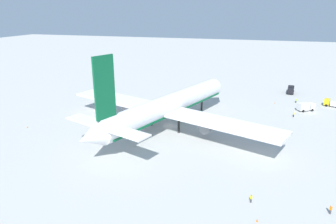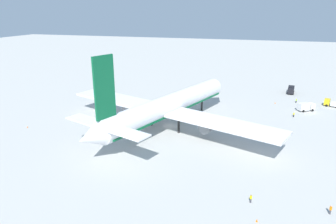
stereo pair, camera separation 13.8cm
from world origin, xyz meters
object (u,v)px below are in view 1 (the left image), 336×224
object	(u,v)px
service_truck_2	(332,103)
traffic_cone_1	(257,220)
ground_worker_1	(296,101)
traffic_cone_2	(275,103)
ground_worker_3	(331,210)
traffic_cone_0	(27,127)
service_truck_0	(291,90)
service_truck_1	(306,106)
airliner	(167,106)
ground_worker_4	(251,198)
ground_worker_5	(294,115)

from	to	relation	value
service_truck_2	traffic_cone_1	xyz separation A→B (m)	(-75.77, 25.48, -1.05)
ground_worker_1	traffic_cone_2	bearing A→B (deg)	113.36
ground_worker_3	traffic_cone_0	size ratio (longest dim) A/B	3.21
ground_worker_1	service_truck_0	bearing A→B (deg)	3.54
service_truck_0	ground_worker_3	xyz separation A→B (m)	(-86.10, -0.25, -0.67)
service_truck_1	traffic_cone_2	size ratio (longest dim) A/B	11.50
service_truck_0	traffic_cone_0	world-z (taller)	service_truck_0
airliner	traffic_cone_0	xyz separation A→B (m)	(-12.71, 41.22, -6.54)
airliner	ground_worker_3	world-z (taller)	airliner
airliner	ground_worker_3	distance (m)	51.30
ground_worker_1	traffic_cone_0	size ratio (longest dim) A/B	3.15
service_truck_2	ground_worker_1	world-z (taller)	service_truck_2
service_truck_1	traffic_cone_2	distance (m)	12.00
airliner	traffic_cone_2	xyz separation A→B (m)	(36.17, -32.66, -6.54)
airliner	ground_worker_4	bearing A→B (deg)	-141.01
traffic_cone_0	ground_worker_1	bearing A→B (deg)	-57.40
ground_worker_5	traffic_cone_0	bearing A→B (deg)	113.32
ground_worker_4	traffic_cone_0	distance (m)	70.21
traffic_cone_0	traffic_cone_2	bearing A→B (deg)	-56.52
service_truck_1	ground_worker_5	size ratio (longest dim) A/B	3.79
service_truck_2	ground_worker_4	xyz separation A→B (m)	(-70.42, 26.75, -0.47)
service_truck_2	traffic_cone_0	distance (m)	106.98
service_truck_2	traffic_cone_2	bearing A→B (deg)	95.40
service_truck_2	ground_worker_1	size ratio (longest dim) A/B	3.70
ground_worker_5	traffic_cone_1	xyz separation A→B (m)	(-59.20, 10.68, -0.57)
ground_worker_3	ground_worker_5	bearing A→B (deg)	1.82
traffic_cone_1	service_truck_2	bearing A→B (deg)	-18.59
service_truck_1	ground_worker_1	bearing A→B (deg)	12.74
service_truck_2	ground_worker_4	world-z (taller)	service_truck_2
ground_worker_3	ground_worker_1	bearing A→B (deg)	-0.53
ground_worker_3	traffic_cone_2	bearing A→B (deg)	6.02
service_truck_0	airliner	bearing A→B (deg)	143.92
traffic_cone_0	service_truck_1	bearing A→B (deg)	-63.17
traffic_cone_0	service_truck_2	bearing A→B (deg)	-61.66
service_truck_2	service_truck_0	bearing A→B (deg)	39.46
service_truck_1	ground_worker_5	bearing A→B (deg)	150.93
service_truck_0	service_truck_2	distance (m)	21.01
ground_worker_1	traffic_cone_1	xyz separation A→B (m)	(-77.24, 13.05, -0.61)
traffic_cone_2	airliner	bearing A→B (deg)	137.92
service_truck_2	ground_worker_4	distance (m)	75.33
traffic_cone_1	ground_worker_3	bearing A→B (deg)	-64.54
service_truck_1	ground_worker_4	distance (m)	64.25
traffic_cone_0	traffic_cone_2	xyz separation A→B (m)	(48.87, -73.88, 0.00)
airliner	ground_worker_4	size ratio (longest dim) A/B	41.93
service_truck_2	traffic_cone_0	bearing A→B (deg)	118.34
airliner	traffic_cone_1	xyz separation A→B (m)	(-37.69, -27.44, -6.54)
service_truck_1	traffic_cone_0	xyz separation A→B (m)	(-42.45, 83.93, -1.36)
service_truck_1	ground_worker_1	world-z (taller)	service_truck_1
traffic_cone_2	service_truck_2	bearing A→B (deg)	-84.60
airliner	ground_worker_4	distance (m)	42.03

